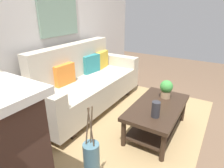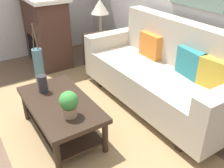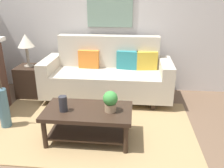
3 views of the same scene
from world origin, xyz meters
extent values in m
plane|color=brown|center=(0.00, 0.00, 0.00)|extent=(8.89, 8.89, 0.00)
cube|color=#A38456|center=(0.00, 0.50, 0.01)|extent=(2.90, 1.76, 0.01)
cube|color=beige|center=(0.13, 1.47, 0.32)|extent=(1.79, 0.84, 0.40)
cube|color=beige|center=(0.13, 1.79, 0.80)|extent=(1.79, 0.20, 0.56)
cube|color=beige|center=(-0.86, 1.47, 0.42)|extent=(0.20, 0.84, 0.60)
cube|color=#332319|center=(-0.66, 1.47, 0.06)|extent=(0.08, 0.74, 0.12)
cube|color=#332319|center=(0.93, 1.47, 0.06)|extent=(0.08, 0.74, 0.12)
cube|color=orange|center=(-0.21, 1.66, 0.68)|extent=(0.37, 0.14, 0.32)
cube|color=teal|center=(0.47, 1.66, 0.68)|extent=(0.37, 0.17, 0.32)
cube|color=gold|center=(0.81, 1.66, 0.68)|extent=(0.37, 0.17, 0.32)
cube|color=#332319|center=(0.05, 0.23, 0.41)|extent=(1.10, 0.60, 0.05)
cube|color=#332319|center=(0.05, 0.23, 0.12)|extent=(0.98, 0.50, 0.02)
cylinder|color=#332319|center=(-0.44, -0.02, 0.19)|extent=(0.06, 0.06, 0.38)
cylinder|color=#332319|center=(0.54, -0.02, 0.19)|extent=(0.06, 0.06, 0.38)
cylinder|color=#332319|center=(-0.44, 0.48, 0.19)|extent=(0.06, 0.06, 0.38)
cylinder|color=#332319|center=(0.54, 0.48, 0.19)|extent=(0.06, 0.06, 0.38)
cylinder|color=#2D2D33|center=(-0.24, 0.16, 0.53)|extent=(0.10, 0.10, 0.20)
cylinder|color=tan|center=(0.33, 0.21, 0.48)|extent=(0.14, 0.14, 0.10)
sphere|color=#3E913E|center=(0.33, 0.21, 0.60)|extent=(0.18, 0.18, 0.18)
cube|color=#332319|center=(-1.26, 1.50, 0.28)|extent=(0.44, 0.44, 0.56)
cylinder|color=gray|center=(-1.26, 1.50, 0.57)|extent=(0.16, 0.16, 0.02)
cylinder|color=gray|center=(-1.26, 1.50, 0.74)|extent=(0.05, 0.05, 0.35)
cone|color=beige|center=(-1.26, 1.50, 1.02)|extent=(0.28, 0.28, 0.22)
cube|color=#472D23|center=(-1.90, 0.82, 0.55)|extent=(0.90, 0.50, 1.10)
cube|color=black|center=(-1.90, 0.56, 0.30)|extent=(0.52, 0.02, 0.44)
cylinder|color=slate|center=(-1.18, 0.40, 0.29)|extent=(0.14, 0.14, 0.57)
cylinder|color=brown|center=(-1.16, 0.40, 0.75)|extent=(0.02, 0.04, 0.36)
cylinder|color=brown|center=(-1.19, 0.42, 0.75)|extent=(0.03, 0.05, 0.36)
cylinder|color=brown|center=(-1.19, 0.39, 0.75)|extent=(0.02, 0.05, 0.36)
camera|label=1|loc=(-2.20, -0.43, 1.66)|focal=30.72mm
camera|label=2|loc=(2.20, -0.52, 1.86)|focal=40.59mm
camera|label=3|loc=(0.61, -2.36, 1.80)|focal=37.94mm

